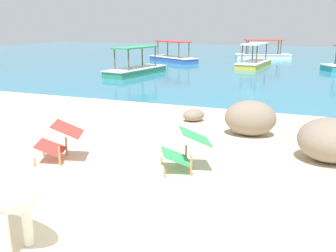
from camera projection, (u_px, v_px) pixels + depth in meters
sand_beach at (96, 243)px, 4.08m from camera, size 18.00×14.00×0.04m
water_surface at (279, 62)px, 23.90m from camera, size 60.00×36.00×0.03m
deck_chair_near at (59, 139)px, 6.40m from camera, size 0.91×0.79×0.68m
deck_chair_far at (185, 148)px, 5.96m from camera, size 0.92×0.82×0.68m
shore_rock_large at (250, 118)px, 7.88m from camera, size 1.15×0.89×0.75m
shore_rock_medium at (330, 140)px, 6.38m from camera, size 1.23×1.16×0.76m
shore_rock_small at (194, 115)px, 9.09m from camera, size 0.69×0.67×0.30m
boat_yellow at (254, 62)px, 20.64m from camera, size 1.52×3.77×1.29m
boat_blue at (173, 58)px, 23.49m from camera, size 3.72×2.94×1.29m
boat_green at (136, 69)px, 17.62m from camera, size 1.77×3.82×1.29m
boat_white at (263, 55)px, 25.60m from camera, size 3.85×2.20×1.29m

